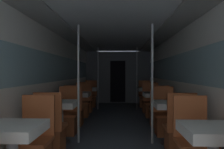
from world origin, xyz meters
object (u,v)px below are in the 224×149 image
dining_table_left_0 (12,137)px  dining_table_left_2 (79,97)px  support_pole_left_1 (78,84)px  chair_left_near_2 (75,114)px  dining_table_right_0 (213,139)px  dining_table_right_2 (155,97)px  dining_table_left_1 (60,108)px  chair_left_far_1 (68,120)px  support_pole_left_3 (98,78)px  chair_right_near_3 (149,103)px  chair_left_near_1 (51,135)px  chair_left_far_3 (91,99)px  chair_right_far_1 (165,121)px  dining_table_right_1 (171,109)px  chair_left_far_2 (82,107)px  chair_left_near_3 (86,103)px  dining_table_left_3 (88,91)px  chair_right_far_3 (145,99)px  dining_table_right_3 (146,91)px  chair_right_far_2 (152,107)px  chair_right_near_2 (158,114)px  support_pole_right_1 (152,84)px  support_pole_right_3 (137,78)px  chair_right_near_1 (179,136)px

dining_table_left_0 → dining_table_left_2: size_ratio=1.00×
support_pole_left_1 → chair_left_near_2: bearing=104.9°
dining_table_right_0 → dining_table_right_2: size_ratio=1.00×
dining_table_left_1 → chair_left_far_1: 0.64m
support_pole_left_3 → chair_right_near_3: 1.95m
chair_left_near_1 → chair_left_far_3: bearing=90.0°
support_pole_left_1 → chair_right_far_1: support_pole_left_1 is taller
dining_table_right_1 → dining_table_right_2: same height
chair_left_far_2 → chair_left_far_3: size_ratio=1.00×
chair_left_near_1 → chair_left_near_3: (0.00, 3.61, 0.00)m
dining_table_left_3 → chair_left_far_3: 0.64m
chair_left_far_2 → chair_right_far_3: bearing=-138.3°
dining_table_left_3 → dining_table_right_3: same height
support_pole_left_1 → chair_right_near_3: bearing=61.1°
dining_table_left_1 → dining_table_right_2: (2.03, 1.81, 0.00)m
chair_left_near_2 → chair_right_near_3: same height
chair_right_far_2 → dining_table_right_3: (0.00, 1.26, 0.34)m
chair_right_far_2 → support_pole_left_1: bearing=54.3°
dining_table_right_1 → chair_right_far_1: chair_right_far_1 is taller
dining_table_left_0 → dining_table_left_2: same height
chair_left_near_1 → chair_right_near_3: bearing=60.7°
support_pole_left_1 → chair_right_near_2: support_pole_left_1 is taller
dining_table_left_3 → support_pole_left_3: bearing=0.0°
support_pole_left_1 → support_pole_right_1: bearing=0.0°
chair_left_near_1 → dining_table_left_3: bearing=90.0°
dining_table_left_3 → chair_right_far_2: (2.03, -1.26, -0.34)m
dining_table_right_1 → dining_table_left_1: bearing=180.0°
chair_right_far_1 → chair_right_far_3: same height
chair_left_near_2 → dining_table_left_2: bearing=90.0°
chair_right_far_1 → support_pole_right_3: size_ratio=0.46×
dining_table_left_0 → dining_table_right_3: size_ratio=1.00×
chair_right_near_1 → chair_right_far_3: size_ratio=1.00×
dining_table_right_1 → support_pole_right_1: (-0.34, 0.00, 0.46)m
chair_right_far_1 → chair_right_near_3: size_ratio=1.00×
dining_table_right_1 → dining_table_right_2: 1.81m
chair_left_near_1 → dining_table_right_0: size_ratio=1.30×
chair_left_far_1 → support_pole_right_3: (1.69, 3.06, 0.79)m
dining_table_right_3 → support_pole_right_3: 0.57m
chair_right_far_2 → dining_table_right_0: bearing=90.0°
chair_left_far_2 → support_pole_right_1: (1.69, -2.35, 0.79)m
chair_left_far_2 → support_pole_right_3: support_pole_right_3 is taller
chair_left_near_1 → dining_table_right_3: chair_left_near_1 is taller
dining_table_left_1 → chair_left_near_3: (0.00, 3.06, -0.34)m
dining_table_left_0 → chair_left_near_2: size_ratio=0.77×
dining_table_right_1 → chair_right_far_1: (0.00, 0.55, -0.34)m
dining_table_right_3 → dining_table_right_1: bearing=-90.0°
dining_table_right_0 → support_pole_left_3: bearing=107.3°
chair_left_near_3 → chair_right_far_1: size_ratio=1.00×
chair_left_near_3 → dining_table_right_2: bearing=-31.8°
chair_left_near_2 → chair_right_far_2: 2.30m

